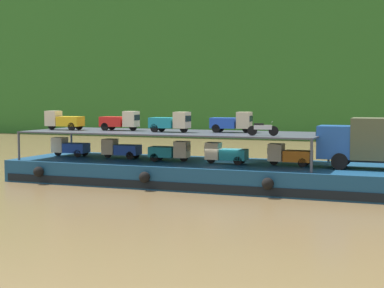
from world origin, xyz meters
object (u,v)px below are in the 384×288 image
(mini_truck_lower_mid, at_px, (170,151))
(mini_truck_upper_mid, at_px, (120,121))
(cargo_barge, at_px, (224,174))
(mini_truck_upper_fore, at_px, (171,122))
(mini_truck_upper_bow, at_px, (232,122))
(mini_truck_lower_aft, at_px, (121,149))
(mini_truck_lower_fore, at_px, (226,153))
(mini_truck_lower_stern, at_px, (70,147))
(covered_lorry, at_px, (379,141))
(motorcycle_upper_port, at_px, (263,129))
(mini_truck_upper_stern, at_px, (64,120))
(mini_truck_lower_bow, at_px, (289,155))

(mini_truck_lower_mid, distance_m, mini_truck_upper_mid, 4.52)
(cargo_barge, distance_m, mini_truck_upper_fore, 5.05)
(mini_truck_upper_bow, bearing_deg, mini_truck_lower_mid, -167.44)
(mini_truck_lower_aft, height_order, mini_truck_lower_fore, same)
(mini_truck_lower_stern, bearing_deg, covered_lorry, -1.16)
(cargo_barge, distance_m, covered_lorry, 10.13)
(mini_truck_upper_fore, bearing_deg, mini_truck_upper_mid, 171.16)
(mini_truck_lower_stern, bearing_deg, mini_truck_lower_aft, -1.74)
(covered_lorry, height_order, motorcycle_upper_port, covered_lorry)
(mini_truck_upper_fore, bearing_deg, mini_truck_upper_stern, -179.56)
(covered_lorry, xyz_separation_m, mini_truck_lower_mid, (-13.63, -0.18, -1.00))
(covered_lorry, distance_m, motorcycle_upper_port, 7.04)
(cargo_barge, height_order, mini_truck_lower_stern, mini_truck_lower_stern)
(mini_truck_lower_bow, bearing_deg, mini_truck_lower_aft, 178.53)
(mini_truck_lower_aft, distance_m, mini_truck_upper_bow, 8.44)
(cargo_barge, height_order, mini_truck_upper_mid, mini_truck_upper_mid)
(mini_truck_lower_stern, bearing_deg, mini_truck_lower_mid, -4.25)
(covered_lorry, height_order, mini_truck_upper_mid, mini_truck_upper_mid)
(motorcycle_upper_port, bearing_deg, mini_truck_lower_stern, 171.00)
(mini_truck_lower_fore, relative_size, motorcycle_upper_port, 1.47)
(mini_truck_lower_bow, height_order, mini_truck_upper_stern, mini_truck_upper_stern)
(mini_truck_lower_stern, bearing_deg, cargo_barge, -1.87)
(mini_truck_upper_fore, xyz_separation_m, mini_truck_upper_bow, (3.98, 1.13, 0.00))
(covered_lorry, height_order, mini_truck_lower_stern, covered_lorry)
(mini_truck_lower_aft, relative_size, mini_truck_lower_bow, 1.01)
(mini_truck_lower_mid, distance_m, motorcycle_upper_port, 7.35)
(mini_truck_lower_stern, xyz_separation_m, mini_truck_lower_bow, (16.55, -0.45, 0.00))
(cargo_barge, xyz_separation_m, mini_truck_upper_stern, (-12.10, -0.51, 3.44))
(mini_truck_upper_stern, height_order, motorcycle_upper_port, mini_truck_upper_stern)
(mini_truck_lower_mid, bearing_deg, covered_lorry, 0.75)
(covered_lorry, xyz_separation_m, mini_truck_lower_stern, (-22.03, 0.45, -1.00))
(covered_lorry, bearing_deg, mini_truck_lower_stern, 178.84)
(mini_truck_lower_bow, relative_size, motorcycle_upper_port, 1.46)
(mini_truck_lower_mid, bearing_deg, cargo_barge, 3.40)
(mini_truck_lower_aft, distance_m, mini_truck_upper_stern, 4.73)
(covered_lorry, relative_size, motorcycle_upper_port, 4.17)
(cargo_barge, distance_m, mini_truck_lower_stern, 12.29)
(mini_truck_lower_fore, height_order, mini_truck_lower_bow, same)
(mini_truck_lower_fore, height_order, mini_truck_upper_fore, mini_truck_upper_fore)
(cargo_barge, relative_size, mini_truck_upper_bow, 10.61)
(mini_truck_lower_bow, relative_size, mini_truck_upper_mid, 1.00)
(mini_truck_lower_bow, xyz_separation_m, mini_truck_upper_bow, (-4.04, 0.74, 2.00))
(mini_truck_lower_stern, bearing_deg, motorcycle_upper_port, -9.00)
(mini_truck_lower_aft, bearing_deg, motorcycle_upper_port, -11.78)
(cargo_barge, bearing_deg, mini_truck_upper_stern, -177.59)
(cargo_barge, xyz_separation_m, mini_truck_lower_stern, (-12.20, 0.40, 1.44))
(mini_truck_lower_bow, bearing_deg, motorcycle_upper_port, -122.13)
(covered_lorry, relative_size, mini_truck_lower_fore, 2.84)
(mini_truck_lower_mid, xyz_separation_m, mini_truck_upper_bow, (4.11, 0.92, 2.00))
(cargo_barge, distance_m, motorcycle_upper_port, 4.89)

